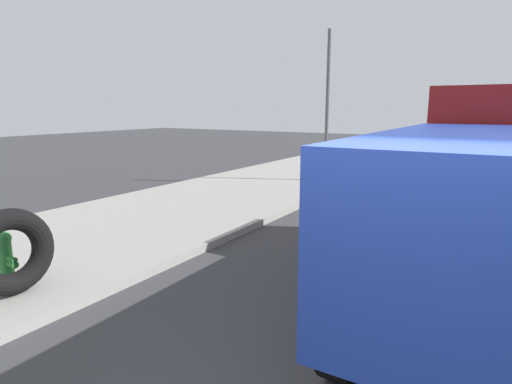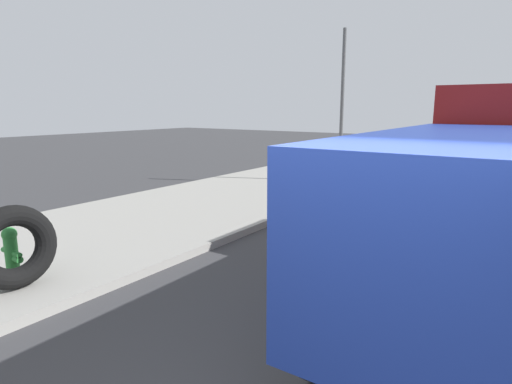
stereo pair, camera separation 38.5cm
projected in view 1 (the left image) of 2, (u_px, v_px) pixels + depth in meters
name	position (u px, v px, depth m)	size (l,w,h in m)	color
fire_hydrant	(6.00, 255.00, 6.09)	(0.22, 0.49, 0.76)	#2D8438
loose_tire	(10.00, 252.00, 5.65)	(1.18, 1.18, 0.29)	black
dump_truck_blue	(508.00, 190.00, 5.44)	(7.04, 2.89, 3.00)	#1E3899
street_light_pole	(327.00, 107.00, 14.32)	(0.12, 0.12, 5.05)	#595B5E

